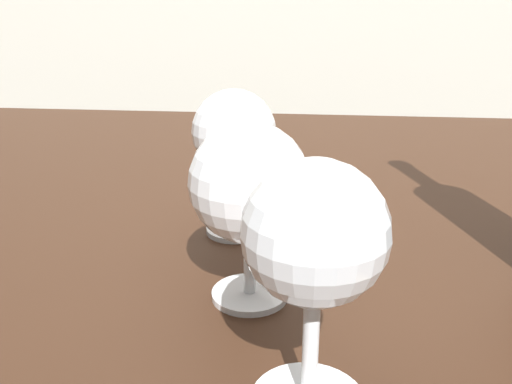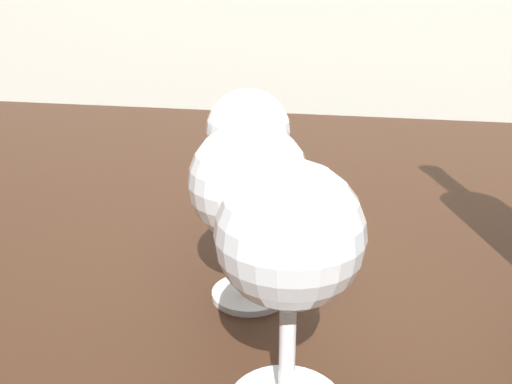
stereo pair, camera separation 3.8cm
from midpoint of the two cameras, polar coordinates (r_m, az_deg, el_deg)
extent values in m
cube|color=#382114|center=(0.64, 0.01, -1.53)|extent=(1.52, 0.94, 0.03)
cylinder|color=white|center=(0.30, 2.02, -15.54)|extent=(0.01, 0.01, 0.08)
sphere|color=white|center=(0.27, 2.19, -4.38)|extent=(0.08, 0.08, 0.08)
ellipsoid|color=#EACC66|center=(0.27, 2.18, -5.01)|extent=(0.07, 0.07, 0.03)
cylinder|color=white|center=(0.42, -2.67, -10.84)|extent=(0.06, 0.06, 0.00)
cylinder|color=white|center=(0.40, -2.74, -6.90)|extent=(0.01, 0.01, 0.06)
sphere|color=white|center=(0.38, -2.88, 0.92)|extent=(0.09, 0.09, 0.09)
ellipsoid|color=maroon|center=(0.38, -2.87, 0.51)|extent=(0.08, 0.08, 0.03)
cylinder|color=white|center=(0.53, -4.27, -4.04)|extent=(0.06, 0.06, 0.00)
cylinder|color=white|center=(0.52, -4.38, -0.20)|extent=(0.01, 0.01, 0.07)
sphere|color=white|center=(0.50, -4.56, 6.37)|extent=(0.08, 0.08, 0.08)
ellipsoid|color=pink|center=(0.50, -4.56, 6.15)|extent=(0.07, 0.07, 0.03)
camera|label=1|loc=(0.02, -92.86, -1.03)|focal=37.84mm
camera|label=2|loc=(0.02, 87.14, 1.03)|focal=37.84mm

